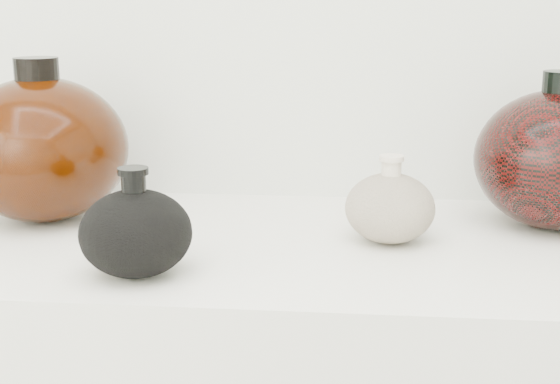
# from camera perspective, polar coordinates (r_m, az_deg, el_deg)

# --- Properties ---
(black_gourd_vase) EXTENTS (0.14, 0.14, 0.13)m
(black_gourd_vase) POSITION_cam_1_polar(r_m,az_deg,el_deg) (0.95, -10.50, -2.91)
(black_gourd_vase) COLOR black
(black_gourd_vase) RESTS_ON display_counter
(cream_gourd_vase) EXTENTS (0.16, 0.16, 0.12)m
(cream_gourd_vase) POSITION_cam_1_polar(r_m,az_deg,el_deg) (1.07, 8.05, -1.11)
(cream_gourd_vase) COLOR #C3B19A
(cream_gourd_vase) RESTS_ON display_counter
(left_round_pot) EXTENTS (0.27, 0.27, 0.24)m
(left_round_pot) POSITION_cam_1_polar(r_m,az_deg,el_deg) (1.21, -16.99, 3.05)
(left_round_pot) COLOR black
(left_round_pot) RESTS_ON display_counter
(right_round_pot) EXTENTS (0.29, 0.29, 0.23)m
(right_round_pot) POSITION_cam_1_polar(r_m,az_deg,el_deg) (1.19, 19.65, 2.29)
(right_round_pot) COLOR black
(right_round_pot) RESTS_ON display_counter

